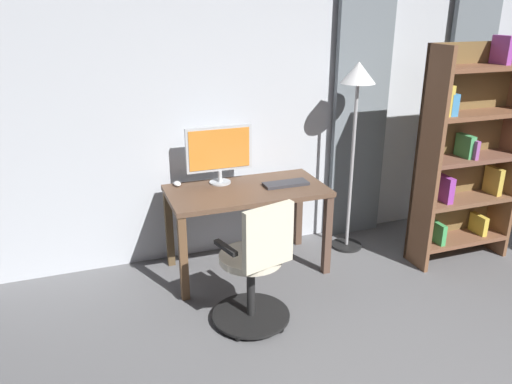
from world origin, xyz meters
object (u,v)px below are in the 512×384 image
(computer_mouse, at_px, (177,184))
(office_chair, at_px, (256,269))
(desk, at_px, (247,200))
(bookshelf, at_px, (465,156))
(computer_keyboard, at_px, (286,184))
(computer_monitor, at_px, (219,151))
(floor_lamp, at_px, (357,100))

(computer_mouse, bearing_deg, office_chair, 106.94)
(office_chair, distance_m, computer_mouse, 1.13)
(desk, relative_size, office_chair, 1.36)
(computer_mouse, relative_size, bookshelf, 0.05)
(desk, xyz_separation_m, computer_keyboard, (-0.33, 0.03, 0.12))
(computer_monitor, xyz_separation_m, computer_mouse, (0.35, -0.05, -0.26))
(computer_mouse, bearing_deg, floor_lamp, 173.13)
(bookshelf, distance_m, floor_lamp, 1.04)
(desk, bearing_deg, computer_keyboard, 174.93)
(desk, height_order, bookshelf, bookshelf)
(computer_monitor, height_order, floor_lamp, floor_lamp)
(computer_monitor, bearing_deg, computer_mouse, -7.74)
(computer_monitor, bearing_deg, office_chair, 87.92)
(desk, distance_m, bookshelf, 1.89)
(office_chair, height_order, bookshelf, bookshelf)
(computer_monitor, xyz_separation_m, bookshelf, (-1.99, 0.60, -0.07))
(computer_keyboard, distance_m, bookshelf, 1.54)
(bookshelf, bearing_deg, computer_monitor, -16.74)
(computer_mouse, distance_m, bookshelf, 2.44)
(floor_lamp, bearing_deg, computer_mouse, -6.87)
(office_chair, height_order, floor_lamp, floor_lamp)
(bookshelf, relative_size, floor_lamp, 1.13)
(computer_monitor, relative_size, computer_keyboard, 1.49)
(computer_keyboard, bearing_deg, computer_monitor, -25.78)
(computer_keyboard, xyz_separation_m, floor_lamp, (-0.68, -0.10, 0.64))
(office_chair, bearing_deg, bookshelf, -4.41)
(computer_keyboard, bearing_deg, computer_mouse, -18.73)
(office_chair, xyz_separation_m, computer_keyboard, (-0.53, -0.75, 0.30))
(computer_monitor, bearing_deg, desk, 128.31)
(bookshelf, bearing_deg, computer_mouse, -15.43)
(computer_mouse, bearing_deg, bookshelf, 164.57)
(desk, distance_m, computer_monitor, 0.47)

